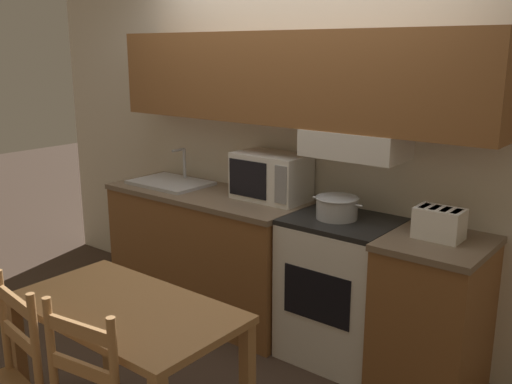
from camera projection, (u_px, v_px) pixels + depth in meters
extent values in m
plane|color=#3D2D23|center=(297.00, 317.00, 4.12)|extent=(16.00, 16.00, 0.00)
cube|color=silver|center=(303.00, 142.00, 3.83)|extent=(5.10, 0.05, 2.55)
cube|color=brown|center=(288.00, 78.00, 3.58)|extent=(2.70, 0.32, 0.57)
cube|color=white|center=(355.00, 144.00, 3.37)|extent=(0.60, 0.34, 0.16)
cube|color=brown|center=(208.00, 254.00, 4.15)|extent=(1.52, 0.58, 0.86)
cube|color=#75604C|center=(207.00, 194.00, 4.04)|extent=(1.54, 0.60, 0.04)
cube|color=brown|center=(432.00, 321.00, 3.14)|extent=(0.52, 0.58, 0.86)
cube|color=#75604C|center=(438.00, 243.00, 3.03)|extent=(0.54, 0.60, 0.04)
cube|color=white|center=(340.00, 291.00, 3.51)|extent=(0.63, 0.55, 0.87)
cube|color=black|center=(343.00, 222.00, 3.40)|extent=(0.63, 0.55, 0.03)
cube|color=black|center=(316.00, 296.00, 3.28)|extent=(0.44, 0.01, 0.30)
cylinder|color=black|center=(313.00, 220.00, 3.40)|extent=(0.09, 0.09, 0.01)
cylinder|color=black|center=(355.00, 229.00, 3.23)|extent=(0.09, 0.09, 0.01)
cylinder|color=black|center=(332.00, 212.00, 3.56)|extent=(0.09, 0.09, 0.01)
cylinder|color=black|center=(373.00, 220.00, 3.39)|extent=(0.09, 0.09, 0.01)
cylinder|color=#B7BABF|center=(337.00, 208.00, 3.40)|extent=(0.25, 0.25, 0.13)
torus|color=#B7BABF|center=(337.00, 198.00, 3.38)|extent=(0.26, 0.26, 0.01)
cylinder|color=#B7BABF|center=(317.00, 198.00, 3.47)|extent=(0.05, 0.01, 0.01)
cylinder|color=#B7BABF|center=(359.00, 206.00, 3.30)|extent=(0.05, 0.01, 0.01)
cube|color=white|center=(271.00, 177.00, 3.81)|extent=(0.50, 0.30, 0.31)
cube|color=black|center=(247.00, 179.00, 3.74)|extent=(0.31, 0.01, 0.24)
cube|color=gray|center=(281.00, 185.00, 3.58)|extent=(0.09, 0.01, 0.24)
cube|color=white|center=(439.00, 223.00, 3.03)|extent=(0.25, 0.16, 0.17)
cube|color=black|center=(416.00, 215.00, 3.10)|extent=(0.01, 0.02, 0.02)
cube|color=black|center=(425.00, 206.00, 3.06)|extent=(0.03, 0.12, 0.01)
cube|color=black|center=(435.00, 208.00, 3.03)|extent=(0.03, 0.12, 0.01)
cube|color=black|center=(446.00, 210.00, 2.99)|extent=(0.03, 0.12, 0.01)
cube|color=black|center=(457.00, 212.00, 2.96)|extent=(0.03, 0.12, 0.01)
cube|color=#B7BABF|center=(170.00, 183.00, 4.26)|extent=(0.57, 0.41, 0.02)
cube|color=#4C4F54|center=(168.00, 183.00, 4.25)|extent=(0.49, 0.30, 0.01)
cylinder|color=#B7BABF|center=(185.00, 163.00, 4.35)|extent=(0.02, 0.02, 0.22)
cylinder|color=#B7BABF|center=(178.00, 150.00, 4.27)|extent=(0.02, 0.12, 0.02)
cube|color=#B27F4C|center=(125.00, 309.00, 2.61)|extent=(1.10, 0.60, 0.04)
cube|color=#B27F4C|center=(20.00, 368.00, 2.81)|extent=(0.06, 0.06, 0.71)
cube|color=#B27F4C|center=(108.00, 328.00, 3.21)|extent=(0.06, 0.06, 0.71)
cylinder|color=#B27F4C|center=(4.00, 320.00, 2.60)|extent=(0.04, 0.04, 0.48)
cylinder|color=#B27F4C|center=(36.00, 348.00, 2.35)|extent=(0.04, 0.04, 0.48)
cube|color=#B27F4C|center=(16.00, 302.00, 2.44)|extent=(0.34, 0.07, 0.06)
cube|color=#B27F4C|center=(20.00, 338.00, 2.48)|extent=(0.34, 0.07, 0.06)
cylinder|color=#B27F4C|center=(51.00, 352.00, 2.32)|extent=(0.04, 0.04, 0.48)
cylinder|color=#B27F4C|center=(114.00, 376.00, 2.15)|extent=(0.04, 0.04, 0.48)
cube|color=#B27F4C|center=(79.00, 330.00, 2.20)|extent=(0.34, 0.07, 0.06)
cube|color=#B27F4C|center=(82.00, 369.00, 2.24)|extent=(0.34, 0.07, 0.06)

